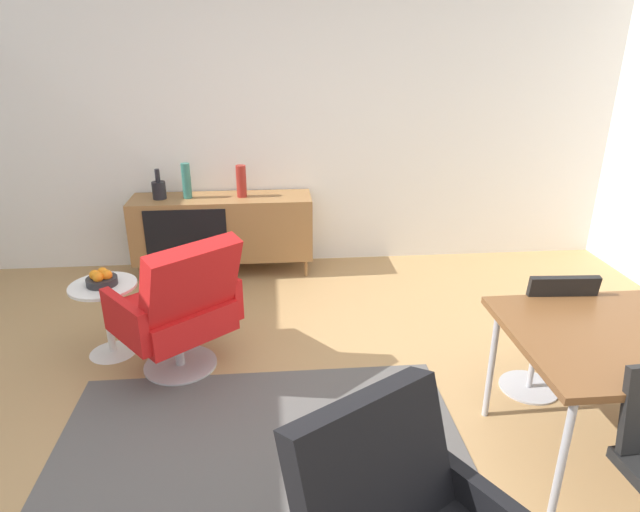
# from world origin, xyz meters

# --- Properties ---
(ground_plane) EXTENTS (8.32, 8.32, 0.00)m
(ground_plane) POSITION_xyz_m (0.00, 0.00, 0.00)
(ground_plane) COLOR tan
(wall_back) EXTENTS (6.80, 0.12, 2.80)m
(wall_back) POSITION_xyz_m (0.00, 2.60, 1.40)
(wall_back) COLOR white
(wall_back) RESTS_ON ground_plane
(sideboard) EXTENTS (1.60, 0.45, 0.72)m
(sideboard) POSITION_xyz_m (-0.53, 2.30, 0.44)
(sideboard) COLOR olive
(sideboard) RESTS_ON ground_plane
(vase_cobalt) EXTENTS (0.12, 0.12, 0.26)m
(vase_cobalt) POSITION_xyz_m (-1.06, 2.30, 0.81)
(vase_cobalt) COLOR black
(vase_cobalt) RESTS_ON sideboard
(vase_sculptural_dark) EXTENTS (0.09, 0.09, 0.28)m
(vase_sculptural_dark) POSITION_xyz_m (-0.34, 2.30, 0.86)
(vase_sculptural_dark) COLOR maroon
(vase_sculptural_dark) RESTS_ON sideboard
(vase_ceramic_small) EXTENTS (0.08, 0.08, 0.31)m
(vase_ceramic_small) POSITION_xyz_m (-0.82, 2.30, 0.87)
(vase_ceramic_small) COLOR #337266
(vase_ceramic_small) RESTS_ON sideboard
(dining_chair_back_left) EXTENTS (0.42, 0.45, 0.86)m
(dining_chair_back_left) POSITION_xyz_m (1.48, 0.22, 0.47)
(dining_chair_back_left) COLOR black
(dining_chair_back_left) RESTS_ON ground_plane
(lounge_chair_red) EXTENTS (0.91, 0.90, 0.95)m
(lounge_chair_red) POSITION_xyz_m (-0.68, 0.68, 0.47)
(lounge_chair_red) COLOR red
(lounge_chair_red) RESTS_ON ground_plane
(side_table_round) EXTENTS (0.44, 0.44, 0.52)m
(side_table_round) POSITION_xyz_m (-1.22, 0.94, 0.32)
(side_table_round) COLOR white
(side_table_round) RESTS_ON ground_plane
(fruit_bowl) EXTENTS (0.20, 0.20, 0.11)m
(fruit_bowl) POSITION_xyz_m (-1.22, 0.94, 0.56)
(fruit_bowl) COLOR #262628
(fruit_bowl) RESTS_ON side_table_round
(area_rug) EXTENTS (2.20, 1.70, 0.01)m
(area_rug) POSITION_xyz_m (-0.18, -0.25, 0.00)
(area_rug) COLOR #595654
(area_rug) RESTS_ON ground_plane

